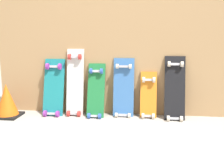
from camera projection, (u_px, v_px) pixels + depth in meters
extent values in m
plane|color=#B2AAA0|center=(113.00, 115.00, 2.91)|extent=(12.00, 12.00, 0.00)
cube|color=tan|center=(114.00, 48.00, 2.85)|extent=(2.63, 0.04, 1.46)
cube|color=#197A7F|center=(54.00, 90.00, 2.89)|extent=(0.23, 0.19, 0.68)
cube|color=#B7B7BF|center=(52.00, 114.00, 2.85)|extent=(0.10, 0.04, 0.03)
cube|color=#B7B7BF|center=(54.00, 67.00, 2.89)|extent=(0.10, 0.04, 0.03)
cylinder|color=purple|center=(45.00, 113.00, 2.84)|extent=(0.03, 0.07, 0.07)
cylinder|color=purple|center=(58.00, 114.00, 2.82)|extent=(0.03, 0.07, 0.07)
cylinder|color=purple|center=(47.00, 66.00, 2.88)|extent=(0.03, 0.07, 0.07)
cylinder|color=purple|center=(60.00, 67.00, 2.86)|extent=(0.03, 0.07, 0.07)
cube|color=silver|center=(75.00, 85.00, 2.88)|extent=(0.19, 0.15, 0.79)
cube|color=#B7B7BF|center=(74.00, 113.00, 2.86)|extent=(0.08, 0.04, 0.03)
cube|color=#B7B7BF|center=(75.00, 57.00, 2.85)|extent=(0.08, 0.04, 0.03)
cylinder|color=red|center=(68.00, 113.00, 2.85)|extent=(0.03, 0.06, 0.06)
cylinder|color=red|center=(79.00, 114.00, 2.83)|extent=(0.03, 0.06, 0.06)
cylinder|color=red|center=(69.00, 57.00, 2.84)|extent=(0.03, 0.06, 0.06)
cylinder|color=red|center=(80.00, 57.00, 2.82)|extent=(0.03, 0.06, 0.06)
cube|color=#1E7238|center=(96.00, 94.00, 2.83)|extent=(0.19, 0.21, 0.64)
cube|color=#B7B7BF|center=(95.00, 116.00, 2.78)|extent=(0.08, 0.04, 0.03)
cube|color=#B7B7BF|center=(97.00, 71.00, 2.84)|extent=(0.08, 0.04, 0.03)
cylinder|color=#3359B2|center=(89.00, 116.00, 2.77)|extent=(0.03, 0.06, 0.06)
cylinder|color=#3359B2|center=(100.00, 116.00, 2.76)|extent=(0.03, 0.06, 0.06)
cylinder|color=#3359B2|center=(91.00, 71.00, 2.83)|extent=(0.03, 0.06, 0.06)
cylinder|color=#3359B2|center=(102.00, 71.00, 2.81)|extent=(0.03, 0.06, 0.06)
cube|color=#386BAD|center=(124.00, 91.00, 2.84)|extent=(0.22, 0.12, 0.70)
cube|color=#B7B7BF|center=(123.00, 115.00, 2.82)|extent=(0.10, 0.04, 0.03)
cube|color=#B7B7BF|center=(124.00, 66.00, 2.80)|extent=(0.10, 0.04, 0.03)
cylinder|color=beige|center=(116.00, 115.00, 2.81)|extent=(0.03, 0.05, 0.05)
cylinder|color=beige|center=(129.00, 115.00, 2.79)|extent=(0.03, 0.05, 0.05)
cylinder|color=beige|center=(117.00, 66.00, 2.79)|extent=(0.03, 0.05, 0.05)
cylinder|color=beige|center=(130.00, 66.00, 2.78)|extent=(0.03, 0.05, 0.05)
cube|color=orange|center=(148.00, 98.00, 2.81)|extent=(0.17, 0.14, 0.55)
cube|color=#B7B7BF|center=(148.00, 116.00, 2.77)|extent=(0.08, 0.04, 0.03)
cube|color=#B7B7BF|center=(149.00, 80.00, 2.79)|extent=(0.08, 0.04, 0.03)
cylinder|color=beige|center=(143.00, 116.00, 2.76)|extent=(0.03, 0.06, 0.06)
cylinder|color=beige|center=(153.00, 116.00, 2.75)|extent=(0.03, 0.06, 0.06)
cylinder|color=beige|center=(144.00, 80.00, 2.78)|extent=(0.03, 0.06, 0.06)
cylinder|color=beige|center=(154.00, 80.00, 2.77)|extent=(0.03, 0.06, 0.06)
cube|color=black|center=(175.00, 91.00, 2.74)|extent=(0.21, 0.19, 0.72)
cube|color=#B7B7BF|center=(175.00, 118.00, 2.69)|extent=(0.10, 0.04, 0.03)
cube|color=#B7B7BF|center=(175.00, 64.00, 2.73)|extent=(0.10, 0.04, 0.03)
cylinder|color=beige|center=(168.00, 118.00, 2.68)|extent=(0.03, 0.06, 0.06)
cylinder|color=beige|center=(181.00, 119.00, 2.67)|extent=(0.03, 0.06, 0.06)
cylinder|color=beige|center=(169.00, 64.00, 2.72)|extent=(0.03, 0.06, 0.06)
cylinder|color=beige|center=(182.00, 64.00, 2.70)|extent=(0.03, 0.06, 0.06)
cube|color=black|center=(8.00, 115.00, 2.84)|extent=(0.27, 0.27, 0.02)
cone|color=orange|center=(7.00, 99.00, 2.81)|extent=(0.23, 0.23, 0.33)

